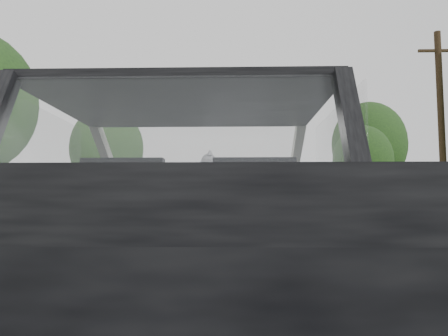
# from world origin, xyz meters

# --- Properties ---
(ground) EXTENTS (140.00, 140.00, 0.00)m
(ground) POSITION_xyz_m (0.00, 0.00, 0.00)
(ground) COLOR black
(ground) RESTS_ON ground
(subject_car) EXTENTS (1.80, 4.00, 1.45)m
(subject_car) POSITION_xyz_m (0.00, 0.00, 0.72)
(subject_car) COLOR black
(subject_car) RESTS_ON ground
(dashboard) EXTENTS (1.58, 0.45, 0.30)m
(dashboard) POSITION_xyz_m (0.00, 0.62, 0.85)
(dashboard) COLOR black
(dashboard) RESTS_ON subject_car
(driver_seat) EXTENTS (0.50, 0.72, 0.42)m
(driver_seat) POSITION_xyz_m (-0.40, -0.29, 0.88)
(driver_seat) COLOR black
(driver_seat) RESTS_ON subject_car
(passenger_seat) EXTENTS (0.50, 0.72, 0.42)m
(passenger_seat) POSITION_xyz_m (0.40, -0.29, 0.88)
(passenger_seat) COLOR black
(passenger_seat) RESTS_ON subject_car
(steering_wheel) EXTENTS (0.36, 0.36, 0.04)m
(steering_wheel) POSITION_xyz_m (-0.40, 0.33, 0.92)
(steering_wheel) COLOR black
(steering_wheel) RESTS_ON dashboard
(cat) EXTENTS (0.65, 0.26, 0.28)m
(cat) POSITION_xyz_m (0.34, 0.66, 1.09)
(cat) COLOR #99989E
(cat) RESTS_ON dashboard
(guardrail) EXTENTS (0.05, 90.00, 0.32)m
(guardrail) POSITION_xyz_m (4.30, 10.00, 0.58)
(guardrail) COLOR #8E93A1
(guardrail) RESTS_ON ground
(other_car) EXTENTS (2.48, 4.80, 1.51)m
(other_car) POSITION_xyz_m (-0.84, 25.02, 0.75)
(other_car) COLOR silver
(other_car) RESTS_ON ground
(highway_sign) EXTENTS (0.32, 1.00, 2.50)m
(highway_sign) POSITION_xyz_m (6.24, 17.46, 1.25)
(highway_sign) COLOR #094717
(highway_sign) RESTS_ON ground
(utility_pole) EXTENTS (0.32, 0.32, 7.67)m
(utility_pole) POSITION_xyz_m (8.21, 13.76, 3.83)
(utility_pole) COLOR #382615
(utility_pole) RESTS_ON ground
(tree_2) EXTENTS (5.16, 5.16, 6.79)m
(tree_2) POSITION_xyz_m (9.92, 30.08, 3.40)
(tree_2) COLOR #1D3318
(tree_2) RESTS_ON ground
(tree_3) EXTENTS (8.07, 8.07, 9.78)m
(tree_3) POSITION_xyz_m (12.04, 35.36, 4.89)
(tree_3) COLOR #1D3318
(tree_3) RESTS_ON ground
(tree_6) EXTENTS (5.78, 5.78, 7.08)m
(tree_6) POSITION_xyz_m (-8.04, 24.67, 3.54)
(tree_6) COLOR #1D3318
(tree_6) RESTS_ON ground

